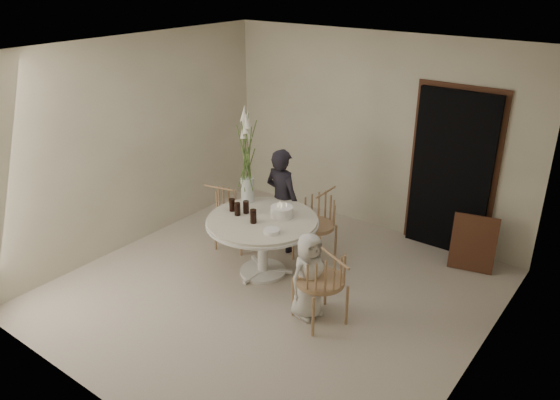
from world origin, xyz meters
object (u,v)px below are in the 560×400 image
Objects in this scene: chair_far at (320,216)px; chair_right at (327,278)px; table at (262,227)px; birthday_cake at (282,212)px; girl at (282,200)px; boy at (309,276)px; flower_vase at (247,158)px; chair_left at (227,208)px.

chair_right is (0.89, -1.24, 0.02)m from chair_far.
birthday_cake is (0.15, 0.18, 0.18)m from table.
birthday_cake is at bearing -96.31° from chair_right.
girl is 0.58m from birthday_cake.
table is at bearing -128.88° from birthday_cake.
girl is (-0.19, 0.64, 0.07)m from table.
boy is at bearing -36.31° from birthday_cake.
birthday_cake is at bearing 51.12° from table.
chair_far is at bearing 33.38° from flower_vase.
boy is at bearing 142.20° from girl.
table is 0.85m from chair_far.
chair_far reaches higher than chair_left.
chair_far is at bearing 42.66° from boy.
table is 1.49× the size of chair_right.
chair_right is 1.08× the size of chair_left.
table is 1.38× the size of boy.
chair_far is 3.23× the size of birthday_cake.
girl is 1.54m from boy.
flower_vase is (0.36, 0.01, 0.78)m from chair_left.
boy is (1.76, -0.67, -0.05)m from chair_left.
boy reaches higher than chair_right.
chair_right is at bearing -20.41° from table.
chair_left is 0.67× the size of flower_vase.
boy is 1.02m from birthday_cake.
chair_left is at bearing 83.71° from boy.
table is 1.09× the size of flower_vase.
boy is (1.12, -1.03, -0.21)m from girl.
flower_vase reaches higher than birthday_cake.
chair_right is 0.65× the size of girl.
flower_vase is (-1.39, 0.68, 0.83)m from boy.
flower_vase is at bearing -100.55° from chair_left.
chair_left is 0.75m from girl.
chair_left is at bearing 34.52° from girl.
birthday_cake is (-0.15, -0.61, 0.24)m from chair_far.
girl is at bearing -72.29° from chair_left.
flower_vase is at bearing -147.99° from chair_far.
birthday_cake is (-0.78, 0.57, 0.31)m from boy.
chair_right is at bearing -31.08° from birthday_cake.
chair_left reaches higher than table.
chair_right is at bearing -121.71° from chair_left.
chair_far is at bearing 69.43° from table.
flower_vase reaches higher than table.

